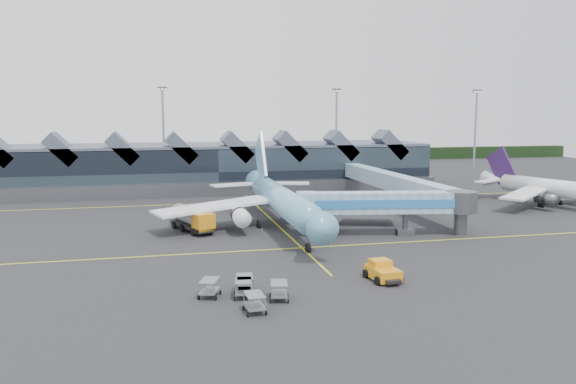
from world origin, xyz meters
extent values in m
plane|color=#252527|center=(0.00, 0.00, 0.00)|extent=(260.00, 260.00, 0.00)
cube|color=yellow|center=(0.00, -8.00, 0.01)|extent=(120.00, 0.25, 0.01)
cube|color=yellow|center=(0.00, 28.00, 0.01)|extent=(120.00, 0.25, 0.01)
cube|color=yellow|center=(0.00, 10.00, 0.01)|extent=(0.25, 60.00, 0.01)
cube|color=black|center=(0.00, 110.00, 2.00)|extent=(260.00, 4.00, 4.00)
cube|color=black|center=(-5.00, 48.00, 4.50)|extent=(90.00, 20.00, 9.00)
cube|color=#4F596A|center=(-5.00, 48.00, 9.20)|extent=(90.00, 20.00, 0.60)
cube|color=#525459|center=(-5.00, 37.00, 1.30)|extent=(90.00, 2.50, 2.60)
cube|color=#4F596A|center=(-34.00, 41.00, 9.30)|extent=(6.43, 6.00, 6.43)
cube|color=#4F596A|center=(-23.00, 41.00, 9.30)|extent=(6.43, 6.00, 6.43)
cube|color=#4F596A|center=(-12.00, 41.00, 9.30)|extent=(6.43, 6.00, 6.43)
cube|color=#4F596A|center=(-1.00, 41.00, 9.30)|extent=(6.43, 6.00, 6.43)
cube|color=#4F596A|center=(10.00, 41.00, 9.30)|extent=(6.43, 6.00, 6.43)
cube|color=#4F596A|center=(21.00, 41.00, 9.30)|extent=(6.43, 6.00, 6.43)
cube|color=#4F596A|center=(32.00, 41.00, 9.30)|extent=(6.43, 6.00, 6.43)
cylinder|color=gray|center=(-15.00, 72.00, 11.00)|extent=(0.56, 0.56, 22.00)
cube|color=#525459|center=(-15.00, 72.00, 22.00)|extent=(2.40, 0.50, 0.90)
cylinder|color=gray|center=(30.00, 72.00, 11.00)|extent=(0.56, 0.56, 22.00)
cube|color=#525459|center=(30.00, 72.00, 22.00)|extent=(2.40, 0.50, 0.90)
cylinder|color=gray|center=(70.00, 70.00, 11.00)|extent=(0.56, 0.56, 22.00)
cube|color=#525459|center=(70.00, 70.00, 22.00)|extent=(2.40, 0.50, 0.90)
cylinder|color=#61A2C4|center=(0.18, 3.76, 3.93)|extent=(3.67, 29.51, 3.64)
cone|color=#61A2C4|center=(0.16, -13.53, 3.93)|extent=(3.65, 5.06, 3.64)
cube|color=black|center=(0.16, -14.16, 4.69)|extent=(1.38, 0.34, 0.48)
cone|color=#61A2C4|center=(0.20, 21.88, 4.20)|extent=(3.65, 6.75, 3.64)
cube|color=white|center=(-9.13, 4.99, 3.29)|extent=(17.43, 10.31, 1.20)
cube|color=white|center=(9.50, 4.97, 3.29)|extent=(17.43, 10.34, 1.20)
cylinder|color=white|center=(-6.03, 1.66, 2.38)|extent=(2.26, 5.06, 2.26)
cylinder|color=white|center=(6.39, 1.64, 2.38)|extent=(2.26, 5.06, 2.26)
cube|color=#61A2C4|center=(0.20, 20.20, 8.00)|extent=(0.44, 9.32, 10.03)
cube|color=white|center=(-4.28, 20.62, 4.20)|extent=(8.07, 4.69, 0.24)
cube|color=white|center=(4.69, 20.61, 4.20)|extent=(8.08, 4.71, 0.24)
cylinder|color=#525459|center=(0.17, -10.15, 1.05)|extent=(0.27, 0.27, 2.11)
cylinder|color=#525459|center=(-2.91, 5.02, 1.05)|extent=(0.27, 0.27, 2.11)
cylinder|color=#525459|center=(3.28, 5.02, 1.05)|extent=(0.27, 0.27, 2.11)
cylinder|color=black|center=(0.17, -10.15, 0.38)|extent=(0.43, 1.35, 1.35)
cylinder|color=white|center=(49.87, 10.95, 3.21)|extent=(9.00, 20.79, 2.98)
cone|color=white|center=(46.08, 23.18, 3.44)|extent=(4.25, 5.43, 2.98)
cube|color=white|center=(42.93, 9.80, 2.69)|extent=(12.35, 10.30, 0.99)
cube|color=white|center=(56.24, 13.92, 2.69)|extent=(12.44, 4.04, 0.99)
cylinder|color=#525459|center=(45.87, 8.16, 1.95)|extent=(2.82, 3.96, 1.85)
cube|color=#351A4E|center=(46.43, 22.04, 6.19)|extent=(2.40, 6.52, 7.26)
cube|color=white|center=(43.14, 21.34, 3.44)|extent=(5.93, 4.72, 0.25)
cube|color=white|center=(49.55, 23.32, 3.44)|extent=(5.78, 2.40, 0.25)
cylinder|color=#525459|center=(47.18, 11.06, 0.86)|extent=(0.28, 0.28, 1.72)
cylinder|color=#525459|center=(52.02, 12.55, 0.86)|extent=(0.28, 0.28, 1.72)
cube|color=#7DB3D1|center=(12.31, -3.55, 4.37)|extent=(18.91, 5.95, 2.71)
cube|color=#297BCF|center=(12.07, -4.98, 4.37)|extent=(18.45, 3.29, 1.12)
cube|color=#7DB3D1|center=(2.18, -1.80, 4.37)|extent=(2.90, 3.36, 2.81)
cylinder|color=#525459|center=(15.08, -4.03, 2.19)|extent=(0.65, 0.65, 4.37)
cube|color=#525459|center=(15.08, -4.03, 0.42)|extent=(2.53, 2.22, 0.84)
cylinder|color=black|center=(14.16, -3.87, 0.33)|extent=(0.51, 0.89, 0.84)
cylinder|color=black|center=(16.00, -4.19, 0.33)|extent=(0.51, 0.89, 0.84)
cylinder|color=#525459|center=(22.45, -5.30, 4.37)|extent=(4.11, 4.11, 2.81)
cylinder|color=#525459|center=(22.45, -5.30, 2.19)|extent=(1.68, 1.68, 4.37)
cube|color=black|center=(-12.21, 4.76, 0.76)|extent=(5.73, 9.39, 0.51)
cube|color=orange|center=(-10.90, 1.56, 1.83)|extent=(3.11, 3.00, 2.24)
cube|color=black|center=(-10.59, 0.81, 2.34)|extent=(2.13, 0.99, 1.02)
cylinder|color=silver|center=(-12.67, 5.89, 2.14)|extent=(4.40, 6.34, 2.34)
sphere|color=silver|center=(-13.79, 8.61, 2.14)|extent=(2.24, 2.24, 2.24)
sphere|color=silver|center=(-11.55, 3.16, 2.14)|extent=(2.24, 2.24, 2.24)
cylinder|color=black|center=(-12.23, 1.45, 0.51)|extent=(0.71, 1.08, 1.02)
cylinder|color=black|center=(-9.88, 2.42, 0.51)|extent=(0.71, 1.08, 1.02)
cylinder|color=black|center=(-13.58, 4.75, 0.51)|extent=(0.71, 1.08, 1.02)
cylinder|color=black|center=(-11.22, 5.71, 0.51)|extent=(0.71, 1.08, 1.02)
cylinder|color=black|center=(-14.54, 7.10, 0.51)|extent=(0.71, 1.08, 1.02)
cylinder|color=black|center=(-12.19, 8.06, 0.51)|extent=(0.71, 1.08, 1.02)
cube|color=orange|center=(4.34, -22.47, 0.73)|extent=(2.61, 3.95, 1.05)
cube|color=orange|center=(4.28, -21.84, 1.52)|extent=(2.02, 1.83, 0.73)
cube|color=black|center=(4.50, -24.45, 0.47)|extent=(1.53, 0.96, 0.31)
cylinder|color=black|center=(3.24, -23.82, 0.42)|extent=(0.38, 0.86, 0.84)
cylinder|color=black|center=(5.64, -23.62, 0.42)|extent=(0.38, 0.86, 0.84)
cylinder|color=black|center=(3.03, -21.32, 0.42)|extent=(0.38, 0.86, 0.84)
cylinder|color=black|center=(5.43, -21.12, 0.42)|extent=(0.38, 0.86, 0.84)
cube|color=gray|center=(-9.21, -23.30, 0.56)|extent=(1.62, 2.35, 0.15)
cube|color=gray|center=(-9.21, -23.30, 1.52)|extent=(1.62, 2.35, 0.08)
cylinder|color=black|center=(-8.38, -22.57, 0.18)|extent=(0.16, 0.37, 0.36)
cube|color=gray|center=(-6.63, -25.87, 0.56)|extent=(1.82, 2.46, 0.15)
cube|color=gray|center=(-6.63, -25.87, 1.52)|extent=(1.82, 2.46, 0.08)
cylinder|color=black|center=(-5.73, -25.23, 0.18)|extent=(0.19, 0.38, 0.36)
cube|color=gray|center=(-12.39, -23.71, 0.56)|extent=(2.09, 2.57, 0.15)
cube|color=gray|center=(-12.39, -23.71, 1.52)|extent=(2.09, 2.57, 0.08)
cylinder|color=black|center=(-11.40, -23.20, 0.18)|extent=(0.24, 0.38, 0.36)
cube|color=gray|center=(-9.20, -28.46, 0.56)|extent=(1.54, 2.30, 0.15)
cube|color=gray|center=(-9.20, -28.46, 1.52)|extent=(1.54, 2.30, 0.08)
cylinder|color=black|center=(-8.49, -27.61, 0.18)|extent=(0.14, 0.37, 0.36)
cube|color=gray|center=(-9.51, -24.50, 0.56)|extent=(1.75, 2.42, 0.15)
cube|color=gray|center=(-9.51, -24.50, 1.52)|extent=(1.75, 2.42, 0.08)
cylinder|color=black|center=(-8.64, -23.81, 0.18)|extent=(0.18, 0.38, 0.36)
camera|label=1|loc=(-16.37, -71.40, 15.95)|focal=35.00mm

